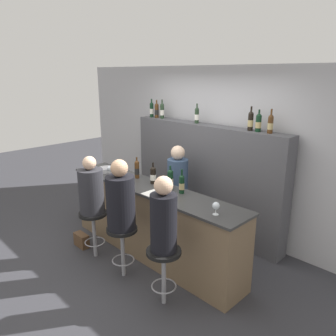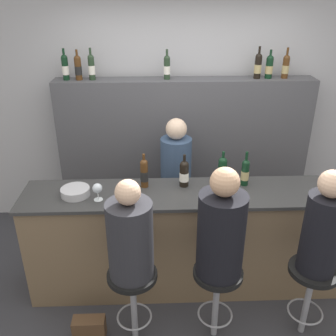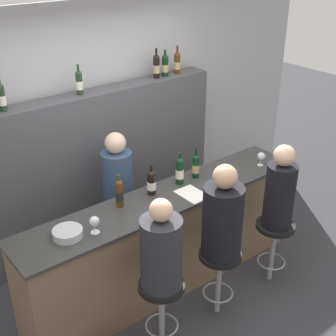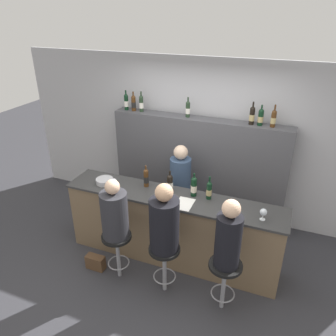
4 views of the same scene
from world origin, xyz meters
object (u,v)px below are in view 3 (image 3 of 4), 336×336
(wine_glass_0, at_px, (94,222))
(wine_bottle_backbar_6, at_px, (177,63))
(wine_bottle_counter_1, at_px, (151,182))
(wine_bottle_counter_2, at_px, (180,171))
(wine_glass_1, at_px, (261,157))
(wine_bottle_backbar_3, at_px, (79,82))
(wine_bottle_backbar_5, at_px, (165,65))
(bar_stool_middle, at_px, (220,266))
(bar_stool_right, at_px, (274,236))
(guest_seated_right, at_px, (280,191))
(metal_bowl, at_px, (68,233))
(guest_seated_left, at_px, (161,250))
(wine_bottle_backbar_2, at_px, (2,97))
(bar_stool_left, at_px, (162,298))
(wine_bottle_backbar_4, at_px, (156,66))
(wine_bottle_counter_0, at_px, (119,193))
(guest_seated_middle, at_px, (223,217))
(wine_bottle_counter_3, at_px, (196,166))
(bartender, at_px, (119,203))

(wine_glass_0, bearing_deg, wine_bottle_backbar_6, 33.89)
(wine_glass_0, bearing_deg, wine_bottle_counter_1, 16.70)
(wine_bottle_counter_2, distance_m, wine_glass_1, 0.94)
(wine_bottle_counter_2, relative_size, wine_bottle_backbar_3, 1.06)
(wine_bottle_backbar_5, distance_m, bar_stool_middle, 2.32)
(wine_glass_0, bearing_deg, bar_stool_right, -16.64)
(bar_stool_middle, xyz_separation_m, guest_seated_right, (0.74, 0.00, 0.51))
(wine_bottle_backbar_5, xyz_separation_m, metal_bowl, (-1.89, -1.17, -0.80))
(metal_bowl, xyz_separation_m, guest_seated_left, (0.49, -0.58, -0.05))
(guest_seated_right, bearing_deg, guest_seated_left, 180.00)
(wine_bottle_backbar_2, bearing_deg, wine_bottle_backbar_6, 0.00)
(guest_seated_right, bearing_deg, wine_bottle_backbar_2, 136.45)
(wine_bottle_backbar_5, bearing_deg, wine_bottle_backbar_6, 0.00)
(wine_glass_1, height_order, guest_seated_right, guest_seated_right)
(wine_bottle_backbar_3, bearing_deg, wine_glass_1, -42.65)
(wine_glass_1, height_order, bar_stool_left, wine_glass_1)
(wine_glass_0, distance_m, metal_bowl, 0.23)
(bar_stool_left, bearing_deg, wine_bottle_backbar_3, 79.48)
(wine_bottle_backbar_4, xyz_separation_m, bar_stool_right, (0.11, -1.75, -1.34))
(wine_bottle_counter_1, bearing_deg, wine_bottle_counter_2, 0.00)
(wine_bottle_backbar_6, relative_size, wine_glass_0, 2.11)
(wine_bottle_backbar_5, distance_m, wine_glass_1, 1.48)
(wine_bottle_counter_1, relative_size, bar_stool_middle, 0.45)
(wine_bottle_counter_0, bearing_deg, wine_bottle_counter_2, 0.00)
(wine_glass_0, bearing_deg, wine_bottle_backbar_3, 63.86)
(wine_bottle_counter_0, relative_size, wine_bottle_backbar_5, 1.06)
(wine_bottle_backbar_3, bearing_deg, wine_bottle_backbar_6, 0.00)
(guest_seated_middle, distance_m, guest_seated_right, 0.74)
(wine_bottle_backbar_2, xyz_separation_m, wine_bottle_backbar_5, (1.85, 0.00, -0.01))
(wine_glass_1, xyz_separation_m, bar_stool_right, (-0.29, -0.50, -0.59))
(wine_bottle_counter_3, xyz_separation_m, guest_seated_middle, (-0.32, -0.72, -0.10))
(guest_seated_middle, xyz_separation_m, guest_seated_right, (0.74, 0.00, -0.00))
(wine_bottle_backbar_5, height_order, bar_stool_right, wine_bottle_backbar_5)
(wine_bottle_counter_1, xyz_separation_m, wine_bottle_backbar_4, (0.84, 1.03, 0.73))
(wine_bottle_backbar_2, xyz_separation_m, wine_glass_0, (0.16, -1.25, -0.74))
(wine_bottle_backbar_4, distance_m, wine_glass_0, 2.14)
(wine_bottle_counter_2, bearing_deg, bartender, 125.05)
(wine_bottle_counter_3, distance_m, guest_seated_right, 0.84)
(wine_bottle_counter_1, xyz_separation_m, wine_bottle_backbar_5, (0.96, 1.03, 0.72))
(wine_glass_0, bearing_deg, guest_seated_right, -16.64)
(wine_bottle_backbar_5, bearing_deg, wine_bottle_backbar_3, -180.00)
(wine_bottle_counter_3, xyz_separation_m, wine_bottle_backbar_2, (-1.43, 1.03, 0.72))
(wine_glass_0, xyz_separation_m, bar_stool_middle, (0.94, -0.50, -0.60))
(wine_bottle_backbar_3, xyz_separation_m, wine_bottle_backbar_5, (1.07, 0.00, -0.00))
(wine_bottle_backbar_2, height_order, bar_stool_right, wine_bottle_backbar_2)
(wine_bottle_backbar_2, bearing_deg, wine_bottle_counter_2, -40.10)
(wine_glass_0, height_order, guest_seated_middle, guest_seated_middle)
(wine_bottle_backbar_3, xyz_separation_m, wine_glass_0, (-0.61, -1.25, -0.74))
(wine_glass_0, distance_m, bartender, 1.11)
(wine_bottle_backbar_5, xyz_separation_m, bar_stool_right, (-0.01, -1.75, -1.33))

